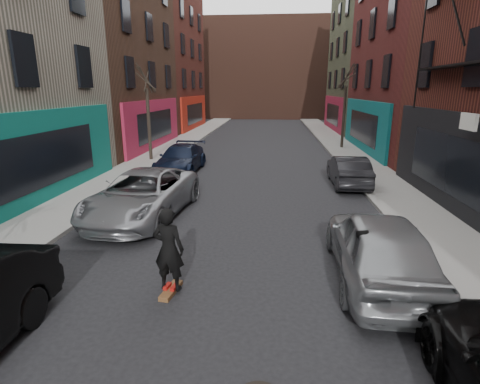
% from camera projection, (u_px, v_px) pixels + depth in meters
% --- Properties ---
extents(sidewalk_left, '(2.50, 84.00, 0.13)m').
position_uv_depth(sidewalk_left, '(192.00, 136.00, 34.29)').
color(sidewalk_left, gray).
rests_on(sidewalk_left, ground).
extents(sidewalk_right, '(2.50, 84.00, 0.13)m').
position_uv_depth(sidewalk_right, '(330.00, 138.00, 33.23)').
color(sidewalk_right, gray).
rests_on(sidewalk_right, ground).
extents(building_far, '(40.00, 10.00, 14.00)m').
position_uv_depth(building_far, '(267.00, 70.00, 56.89)').
color(building_far, '#47281E').
rests_on(building_far, ground).
extents(tree_left_far, '(2.00, 2.00, 6.50)m').
position_uv_depth(tree_left_far, '(148.00, 104.00, 21.89)').
color(tree_left_far, black).
rests_on(tree_left_far, sidewalk_left).
extents(tree_right_far, '(2.00, 2.00, 6.80)m').
position_uv_depth(tree_right_far, '(345.00, 99.00, 26.55)').
color(tree_right_far, black).
rests_on(tree_right_far, sidewalk_right).
extents(parked_left_far, '(3.05, 5.83, 1.57)m').
position_uv_depth(parked_left_far, '(143.00, 195.00, 12.70)').
color(parked_left_far, gray).
rests_on(parked_left_far, ground).
extents(parked_left_end, '(2.09, 4.89, 1.40)m').
position_uv_depth(parked_left_end, '(181.00, 159.00, 19.69)').
color(parked_left_end, black).
rests_on(parked_left_end, ground).
extents(parked_right_far, '(2.12, 4.90, 1.64)m').
position_uv_depth(parked_right_far, '(379.00, 246.00, 8.42)').
color(parked_right_far, gray).
rests_on(parked_right_far, ground).
extents(parked_right_end, '(1.47, 4.11, 1.35)m').
position_uv_depth(parked_right_end, '(348.00, 171.00, 16.93)').
color(parked_right_end, black).
rests_on(parked_right_end, ground).
extents(skateboard, '(0.34, 0.82, 0.10)m').
position_uv_depth(skateboard, '(171.00, 290.00, 8.06)').
color(skateboard, brown).
rests_on(skateboard, ground).
extents(skateboarder, '(0.72, 0.53, 1.82)m').
position_uv_depth(skateboarder, '(169.00, 249.00, 7.81)').
color(skateboarder, black).
rests_on(skateboarder, skateboard).
extents(pedestrian, '(0.93, 0.91, 1.51)m').
position_uv_depth(pedestrian, '(359.00, 264.00, 7.68)').
color(pedestrian, black).
rests_on(pedestrian, ground).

